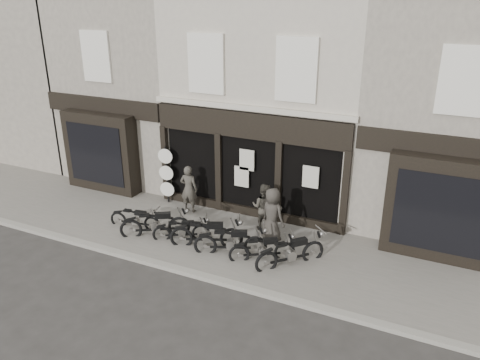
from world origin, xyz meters
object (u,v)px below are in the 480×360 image
at_px(motorcycle_5, 263,251).
at_px(advert_sign_post, 167,177).
at_px(motorcycle_3, 207,236).
at_px(motorcycle_6, 291,255).
at_px(motorcycle_1, 156,226).
at_px(man_centre, 264,207).
at_px(motorcycle_4, 231,244).
at_px(motorcycle_0, 136,221).
at_px(man_right, 272,215).
at_px(motorcycle_2, 182,232).
at_px(man_left, 189,189).

distance_m(motorcycle_5, advert_sign_post, 5.48).
distance_m(motorcycle_3, motorcycle_6, 2.78).
xyz_separation_m(motorcycle_6, advert_sign_post, (-5.77, 2.22, 0.71)).
relative_size(motorcycle_1, man_centre, 1.25).
height_order(motorcycle_4, man_centre, man_centre).
bearing_deg(motorcycle_0, motorcycle_6, -9.28).
relative_size(man_centre, man_right, 0.91).
relative_size(motorcycle_1, advert_sign_post, 0.87).
xyz_separation_m(motorcycle_2, man_right, (2.69, 1.17, 0.67)).
xyz_separation_m(motorcycle_5, man_left, (-3.74, 1.96, 0.62)).
xyz_separation_m(man_centre, advert_sign_post, (-4.16, 0.49, 0.20)).
xyz_separation_m(motorcycle_3, motorcycle_5, (1.92, -0.02, -0.06)).
height_order(motorcycle_0, motorcycle_1, motorcycle_1).
height_order(motorcycle_2, advert_sign_post, advert_sign_post).
bearing_deg(man_left, man_right, 160.47).
xyz_separation_m(motorcycle_1, man_centre, (3.05, 1.91, 0.50)).
bearing_deg(man_left, advert_sign_post, -24.26).
distance_m(motorcycle_0, motorcycle_6, 5.63).
xyz_separation_m(motorcycle_4, motorcycle_6, (1.88, 0.18, 0.00)).
height_order(motorcycle_3, man_right, man_right).
distance_m(motorcycle_0, motorcycle_4, 3.75).
relative_size(motorcycle_0, motorcycle_5, 1.03).
height_order(motorcycle_2, motorcycle_3, motorcycle_3).
xyz_separation_m(motorcycle_0, motorcycle_6, (5.62, -0.00, 0.08)).
bearing_deg(man_right, motorcycle_3, 57.20).
height_order(motorcycle_2, man_centre, man_centre).
height_order(motorcycle_3, man_centre, man_centre).
bearing_deg(motorcycle_6, motorcycle_5, 137.46).
bearing_deg(motorcycle_2, motorcycle_0, 149.16).
relative_size(motorcycle_3, motorcycle_6, 1.18).
height_order(motorcycle_5, man_right, man_right).
distance_m(motorcycle_6, advert_sign_post, 6.22).
bearing_deg(motorcycle_2, motorcycle_5, -30.85).
distance_m(motorcycle_4, man_left, 3.46).
bearing_deg(motorcycle_1, motorcycle_3, -29.24).
bearing_deg(motorcycle_6, motorcycle_4, 137.23).
bearing_deg(motorcycle_0, motorcycle_4, -11.96).
distance_m(motorcycle_6, man_left, 5.01).
relative_size(motorcycle_6, man_centre, 1.13).
bearing_deg(motorcycle_3, motorcycle_6, -21.58).
bearing_deg(motorcycle_5, motorcycle_3, 147.53).
height_order(motorcycle_0, advert_sign_post, advert_sign_post).
bearing_deg(man_right, motorcycle_1, 42.23).
xyz_separation_m(motorcycle_0, advert_sign_post, (-0.14, 2.22, 0.79)).
xyz_separation_m(motorcycle_3, man_left, (-1.83, 1.95, 0.56)).
relative_size(motorcycle_0, motorcycle_3, 0.85).
bearing_deg(man_left, motorcycle_6, 150.08).
xyz_separation_m(motorcycle_6, man_right, (-1.06, 1.14, 0.59)).
relative_size(motorcycle_2, motorcycle_4, 0.80).
relative_size(motorcycle_5, man_centre, 1.10).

